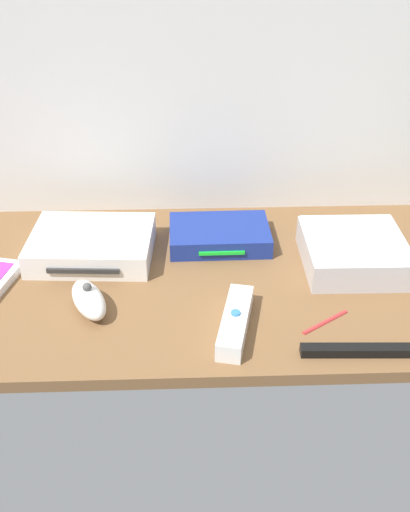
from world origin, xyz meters
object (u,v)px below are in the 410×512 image
Objects in this scene: remote_nunchuk at (89,300)px; mini_computer at (354,252)px; remote_wand at (235,322)px; sensor_bar at (386,350)px; stylus_pen at (325,321)px; network_router at (219,235)px; game_console at (92,245)px.

mini_computer is at bearing -10.87° from remote_nunchuk.
sensor_bar is (20.76, -6.08, -0.81)cm from remote_wand.
sensor_bar is at bearing -46.11° from stylus_pen.
network_router is 28.63cm from remote_nunchuk.
game_console is 1.44× the size of remote_wand.
network_router is (-22.60, 7.94, -0.94)cm from mini_computer.
mini_computer is at bearing -20.08° from network_router.
network_router is 0.76× the size of sensor_bar.
game_console is at bearing 150.48° from remote_wand.
remote_nunchuk is at bearing 166.84° from sensor_bar.
network_router is 24.78cm from remote_wand.
game_console reaches higher than stylus_pen.
mini_computer is at bearing 89.77° from sensor_bar.
game_console is 1.21× the size of network_router.
network_router is 2.02× the size of stylus_pen.
mini_computer reaches higher than network_router.
game_console is 15.88cm from remote_nunchuk.
remote_nunchuk reaches higher than sensor_bar.
sensor_bar is at bearing -3.71° from remote_wand.
remote_wand is 1.69× the size of stylus_pen.
stylus_pen is (37.38, -20.17, -1.85)cm from game_console.
remote_nunchuk is 0.46× the size of sensor_bar.
mini_computer reaches higher than sensor_bar.
remote_wand is 21.64cm from sensor_bar.
sensor_bar is (21.72, -30.83, -1.00)cm from network_router.
stylus_pen is at bearing -58.73° from network_router.
remote_nunchuk is 1.21× the size of stylus_pen.
game_console is at bearing 150.25° from sensor_bar.
game_console is 31.85cm from remote_wand.
mini_computer reaches higher than stylus_pen.
game_console is 42.51cm from stylus_pen.
game_console is 0.91× the size of sensor_bar.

